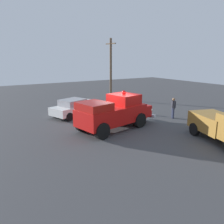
{
  "coord_description": "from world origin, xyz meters",
  "views": [
    {
      "loc": [
        12.93,
        -8.27,
        4.83
      ],
      "look_at": [
        0.35,
        -0.54,
        1.23
      ],
      "focal_mm": 35.99,
      "sensor_mm": 36.0,
      "label": 1
    }
  ],
  "objects_px": {
    "lawn_chair_near_truck": "(105,110)",
    "lawn_chair_spare": "(123,106)",
    "utility_pole": "(111,68)",
    "classic_hot_rod": "(76,107)",
    "spectator_seated": "(105,109)",
    "vintage_fire_truck": "(114,112)",
    "spectator_standing": "(173,107)",
    "lawn_chair_by_car": "(108,102)"
  },
  "relations": [
    {
      "from": "lawn_chair_near_truck",
      "to": "spectator_seated",
      "type": "relative_size",
      "value": 0.79
    },
    {
      "from": "classic_hot_rod",
      "to": "utility_pole",
      "type": "xyz_separation_m",
      "value": [
        -4.96,
        6.48,
        2.86
      ]
    },
    {
      "from": "vintage_fire_truck",
      "to": "classic_hot_rod",
      "type": "distance_m",
      "value": 4.86
    },
    {
      "from": "lawn_chair_near_truck",
      "to": "classic_hot_rod",
      "type": "bearing_deg",
      "value": -127.81
    },
    {
      "from": "lawn_chair_near_truck",
      "to": "lawn_chair_spare",
      "type": "distance_m",
      "value": 2.11
    },
    {
      "from": "lawn_chair_by_car",
      "to": "vintage_fire_truck",
      "type": "bearing_deg",
      "value": -27.11
    },
    {
      "from": "lawn_chair_spare",
      "to": "spectator_standing",
      "type": "bearing_deg",
      "value": 32.78
    },
    {
      "from": "vintage_fire_truck",
      "to": "spectator_standing",
      "type": "bearing_deg",
      "value": 88.55
    },
    {
      "from": "spectator_seated",
      "to": "spectator_standing",
      "type": "xyz_separation_m",
      "value": [
        3.26,
        4.45,
        0.27
      ]
    },
    {
      "from": "lawn_chair_near_truck",
      "to": "spectator_standing",
      "type": "relative_size",
      "value": 0.61
    },
    {
      "from": "classic_hot_rod",
      "to": "spectator_standing",
      "type": "xyz_separation_m",
      "value": [
        4.9,
        6.4,
        0.22
      ]
    },
    {
      "from": "vintage_fire_truck",
      "to": "utility_pole",
      "type": "height_order",
      "value": "utility_pole"
    },
    {
      "from": "classic_hot_rod",
      "to": "lawn_chair_near_truck",
      "type": "relative_size",
      "value": 4.64
    },
    {
      "from": "spectator_seated",
      "to": "utility_pole",
      "type": "relative_size",
      "value": 0.19
    },
    {
      "from": "lawn_chair_near_truck",
      "to": "lawn_chair_spare",
      "type": "relative_size",
      "value": 1.0
    },
    {
      "from": "vintage_fire_truck",
      "to": "spectator_standing",
      "type": "height_order",
      "value": "vintage_fire_truck"
    },
    {
      "from": "classic_hot_rod",
      "to": "spectator_seated",
      "type": "xyz_separation_m",
      "value": [
        1.64,
        1.95,
        -0.05
      ]
    },
    {
      "from": "utility_pole",
      "to": "classic_hot_rod",
      "type": "bearing_deg",
      "value": -52.56
    },
    {
      "from": "lawn_chair_spare",
      "to": "spectator_seated",
      "type": "relative_size",
      "value": 0.79
    },
    {
      "from": "spectator_standing",
      "to": "classic_hot_rod",
      "type": "bearing_deg",
      "value": -127.4
    },
    {
      "from": "lawn_chair_by_car",
      "to": "utility_pole",
      "type": "relative_size",
      "value": 0.15
    },
    {
      "from": "vintage_fire_truck",
      "to": "lawn_chair_by_car",
      "type": "xyz_separation_m",
      "value": [
        -6.05,
        3.1,
        -0.61
      ]
    },
    {
      "from": "lawn_chair_by_car",
      "to": "spectator_standing",
      "type": "height_order",
      "value": "spectator_standing"
    },
    {
      "from": "classic_hot_rod",
      "to": "utility_pole",
      "type": "height_order",
      "value": "utility_pole"
    },
    {
      "from": "lawn_chair_by_car",
      "to": "lawn_chair_spare",
      "type": "xyz_separation_m",
      "value": [
        2.5,
        0.05,
        0.0
      ]
    },
    {
      "from": "classic_hot_rod",
      "to": "utility_pole",
      "type": "relative_size",
      "value": 0.68
    },
    {
      "from": "vintage_fire_truck",
      "to": "lawn_chair_spare",
      "type": "bearing_deg",
      "value": 138.45
    },
    {
      "from": "vintage_fire_truck",
      "to": "lawn_chair_by_car",
      "type": "relative_size",
      "value": 6.14
    },
    {
      "from": "vintage_fire_truck",
      "to": "lawn_chair_by_car",
      "type": "distance_m",
      "value": 6.82
    },
    {
      "from": "lawn_chair_near_truck",
      "to": "spectator_standing",
      "type": "distance_m",
      "value": 5.61
    },
    {
      "from": "vintage_fire_truck",
      "to": "spectator_seated",
      "type": "relative_size",
      "value": 4.86
    },
    {
      "from": "utility_pole",
      "to": "spectator_seated",
      "type": "bearing_deg",
      "value": -34.47
    },
    {
      "from": "classic_hot_rod",
      "to": "spectator_seated",
      "type": "height_order",
      "value": "classic_hot_rod"
    },
    {
      "from": "lawn_chair_spare",
      "to": "utility_pole",
      "type": "distance_m",
      "value": 7.29
    },
    {
      "from": "spectator_standing",
      "to": "utility_pole",
      "type": "height_order",
      "value": "utility_pole"
    },
    {
      "from": "classic_hot_rod",
      "to": "spectator_standing",
      "type": "relative_size",
      "value": 2.82
    },
    {
      "from": "classic_hot_rod",
      "to": "utility_pole",
      "type": "distance_m",
      "value": 8.65
    },
    {
      "from": "spectator_seated",
      "to": "lawn_chair_near_truck",
      "type": "bearing_deg",
      "value": -176.61
    },
    {
      "from": "classic_hot_rod",
      "to": "lawn_chair_spare",
      "type": "distance_m",
      "value": 4.2
    },
    {
      "from": "lawn_chair_near_truck",
      "to": "vintage_fire_truck",
      "type": "bearing_deg",
      "value": -18.16
    },
    {
      "from": "lawn_chair_near_truck",
      "to": "spectator_standing",
      "type": "height_order",
      "value": "spectator_standing"
    },
    {
      "from": "lawn_chair_spare",
      "to": "utility_pole",
      "type": "height_order",
      "value": "utility_pole"
    }
  ]
}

